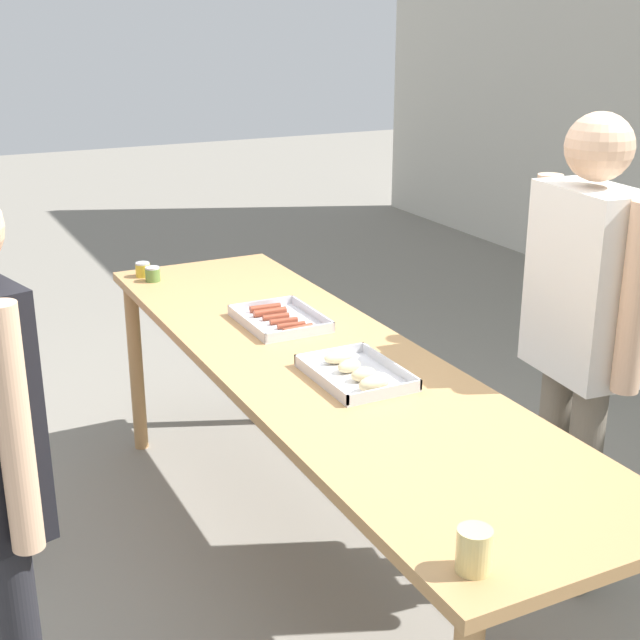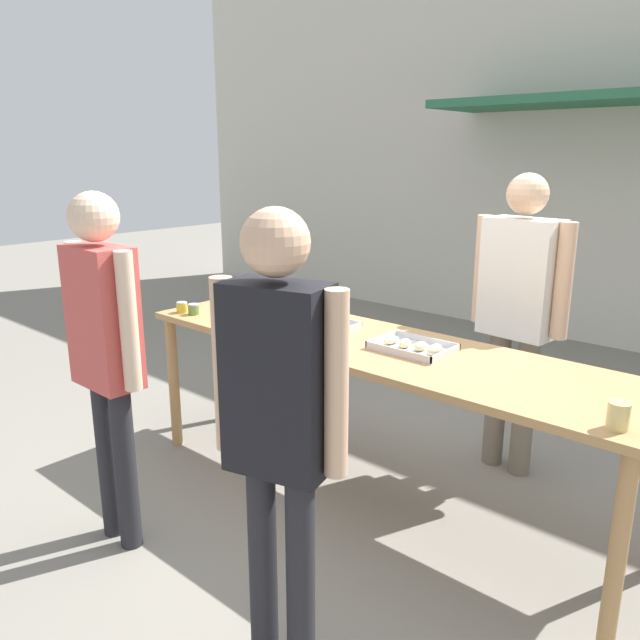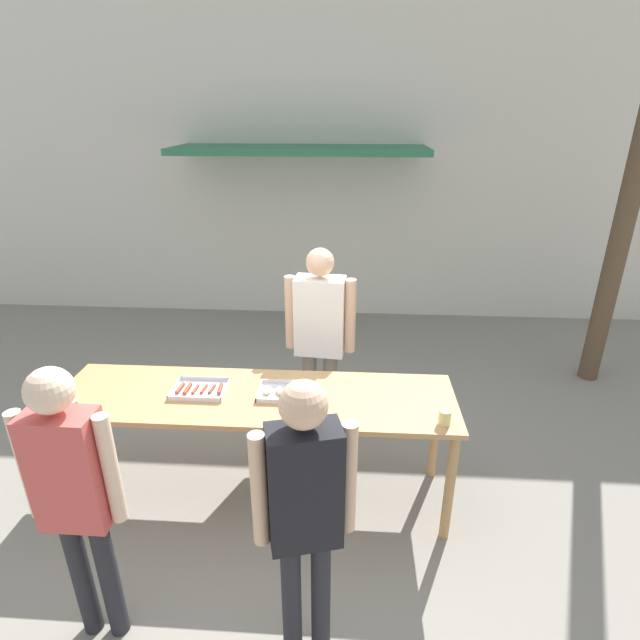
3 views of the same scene
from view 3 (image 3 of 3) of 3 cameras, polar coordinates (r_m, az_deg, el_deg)
name	(u,v)px [view 3 (image 3 of 3)]	position (r m, az deg, el deg)	size (l,w,h in m)	color
ground_plane	(261,495)	(4.31, -6.76, -19.20)	(24.00, 24.00, 0.00)	gray
building_facade_back	(304,158)	(7.16, -1.87, 18.04)	(12.00, 1.11, 4.50)	beige
serving_table	(256,406)	(3.80, -7.36, -9.74)	(2.94, 0.80, 0.94)	tan
food_tray_sausages	(199,390)	(3.86, -13.61, -7.77)	(0.40, 0.30, 0.04)	silver
food_tray_buns	(287,392)	(3.72, -3.81, -8.23)	(0.40, 0.29, 0.06)	silver
condiment_jar_mustard	(58,406)	(3.98, -27.76, -8.69)	(0.07, 0.07, 0.07)	gold
condiment_jar_ketchup	(73,405)	(3.94, -26.39, -8.69)	(0.07, 0.07, 0.07)	#567A38
beer_cup	(445,417)	(3.48, 14.06, -10.74)	(0.08, 0.08, 0.11)	#DBC67A
person_server_behind_table	(320,330)	(4.37, 0.00, -1.10)	(0.62, 0.27, 1.83)	#756B5B
person_customer_holding_hotdog	(73,486)	(3.01, -26.38, -16.66)	(0.52, 0.23, 1.77)	#232328
person_customer_with_cup	(305,504)	(2.63, -1.74, -20.23)	(0.51, 0.28, 1.77)	#232328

